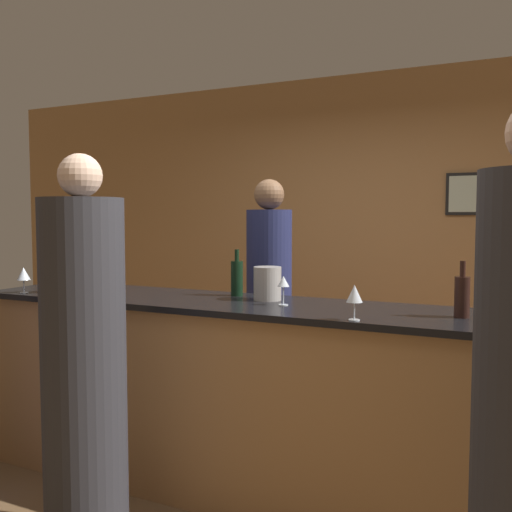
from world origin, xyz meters
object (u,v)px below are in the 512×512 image
(guest_1, at_px, (84,368))
(wine_bottle_0, at_px, (462,296))
(wine_bottle_2, at_px, (237,277))
(bartender, at_px, (269,322))
(wine_bottle_1, at_px, (63,276))
(ice_bucket, at_px, (267,283))

(guest_1, height_order, wine_bottle_0, guest_1)
(wine_bottle_0, bearing_deg, wine_bottle_2, 171.59)
(bartender, bearing_deg, wine_bottle_1, 39.63)
(bartender, relative_size, wine_bottle_1, 6.50)
(wine_bottle_0, xyz_separation_m, ice_bucket, (-1.05, 0.11, -0.01))
(bartender, xyz_separation_m, ice_bucket, (0.25, -0.57, 0.34))
(bartender, height_order, guest_1, guest_1)
(wine_bottle_2, bearing_deg, wine_bottle_1, -161.30)
(bartender, xyz_separation_m, wine_bottle_2, (0.01, -0.49, 0.35))
(guest_1, height_order, wine_bottle_1, guest_1)
(wine_bottle_0, bearing_deg, bartender, 152.25)
(bartender, distance_m, wine_bottle_1, 1.37)
(wine_bottle_2, height_order, ice_bucket, wine_bottle_2)
(bartender, bearing_deg, guest_1, 78.75)
(wine_bottle_0, distance_m, wine_bottle_2, 1.30)
(bartender, height_order, ice_bucket, bartender)
(guest_1, bearing_deg, bartender, 78.75)
(wine_bottle_0, height_order, wine_bottle_1, wine_bottle_1)
(bartender, height_order, wine_bottle_0, bartender)
(wine_bottle_1, xyz_separation_m, wine_bottle_2, (1.03, 0.35, 0.00))
(wine_bottle_2, xyz_separation_m, ice_bucket, (0.24, -0.08, -0.02))
(bartender, relative_size, guest_1, 0.98)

